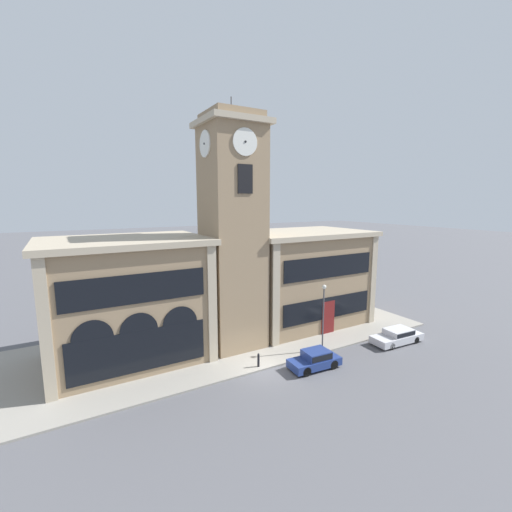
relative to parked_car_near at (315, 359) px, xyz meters
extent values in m
plane|color=#56565B|center=(-3.49, 1.59, -0.73)|extent=(300.00, 300.00, 0.00)
cube|color=gray|center=(-3.49, 8.37, -0.66)|extent=(38.27, 13.56, 0.15)
cube|color=#937A5B|center=(-3.49, 6.95, 8.55)|extent=(4.53, 4.53, 18.57)
cube|color=tan|center=(-3.49, 6.95, 18.06)|extent=(5.23, 5.23, 0.45)
cube|color=#937A5B|center=(-3.49, 6.95, 18.58)|extent=(4.16, 4.16, 0.60)
cylinder|color=#4C4C51|center=(-3.49, 6.95, 19.48)|extent=(0.10, 0.10, 1.20)
cylinder|color=silver|center=(-3.49, 4.63, 16.30)|extent=(2.06, 0.10, 2.06)
cylinder|color=black|center=(-3.49, 4.56, 16.30)|extent=(0.16, 0.04, 0.16)
cylinder|color=silver|center=(-5.80, 6.95, 16.30)|extent=(0.10, 2.06, 2.06)
cylinder|color=black|center=(-5.87, 6.95, 16.30)|extent=(0.04, 0.16, 0.16)
cube|color=black|center=(-3.49, 4.64, 13.57)|extent=(1.27, 0.10, 2.20)
cube|color=#937A5B|center=(-11.89, 8.91, 3.94)|extent=(11.68, 8.46, 9.35)
cube|color=tan|center=(-11.89, 8.91, 8.84)|extent=(12.38, 9.16, 0.45)
cube|color=tan|center=(-17.38, 4.62, 3.94)|extent=(0.70, 0.16, 9.35)
cube|color=tan|center=(-6.40, 4.62, 3.94)|extent=(0.70, 0.16, 9.35)
cube|color=black|center=(-11.89, 4.64, 5.99)|extent=(9.58, 0.10, 2.06)
cube|color=black|center=(-11.89, 4.64, 1.51)|extent=(9.35, 0.10, 2.99)
cylinder|color=black|center=(-14.81, 4.63, 3.00)|extent=(2.57, 0.06, 2.57)
cylinder|color=black|center=(-11.89, 4.63, 3.00)|extent=(2.57, 0.06, 2.57)
cylinder|color=black|center=(-8.97, 4.63, 3.00)|extent=(2.57, 0.06, 2.57)
cube|color=#937A5B|center=(5.36, 8.91, 3.85)|extent=(12.57, 8.46, 9.16)
cube|color=tan|center=(5.36, 8.91, 8.65)|extent=(13.27, 9.16, 0.45)
cube|color=tan|center=(-0.57, 4.62, 3.85)|extent=(0.70, 0.16, 9.16)
cube|color=tan|center=(11.30, 4.62, 3.85)|extent=(0.70, 0.16, 9.16)
cube|color=black|center=(5.36, 4.64, 5.86)|extent=(10.31, 0.10, 2.02)
cube|color=maroon|center=(5.36, 4.63, 0.91)|extent=(1.50, 0.12, 3.30)
cube|color=black|center=(5.36, 4.64, 1.90)|extent=(10.31, 0.10, 2.05)
cube|color=navy|center=(-0.06, 0.00, -0.23)|extent=(4.10, 1.96, 0.61)
cube|color=navy|center=(0.10, -0.01, 0.37)|extent=(2.01, 1.66, 0.60)
cube|color=black|center=(0.10, -0.01, 0.37)|extent=(1.94, 1.69, 0.45)
cylinder|color=black|center=(-1.35, -0.67, -0.37)|extent=(0.73, 0.26, 0.72)
cylinder|color=black|center=(-1.26, 0.83, -0.37)|extent=(0.73, 0.26, 0.72)
cylinder|color=black|center=(1.13, -0.82, -0.37)|extent=(0.73, 0.26, 0.72)
cylinder|color=black|center=(1.22, 0.68, -0.37)|extent=(0.73, 0.26, 0.72)
cube|color=silver|center=(9.39, 0.00, -0.25)|extent=(4.98, 2.16, 0.63)
cube|color=silver|center=(9.58, -0.01, 0.31)|extent=(2.44, 1.82, 0.50)
cube|color=black|center=(9.58, -0.01, 0.31)|extent=(2.35, 1.85, 0.38)
cylinder|color=black|center=(7.83, -0.73, -0.43)|extent=(0.63, 0.26, 0.62)
cylinder|color=black|center=(7.93, 0.92, -0.43)|extent=(0.63, 0.26, 0.62)
cylinder|color=black|center=(10.85, -0.91, -0.43)|extent=(0.63, 0.26, 0.62)
cylinder|color=black|center=(10.95, 0.73, -0.43)|extent=(0.63, 0.26, 0.62)
cylinder|color=#4C4C51|center=(2.35, 1.90, 2.08)|extent=(0.12, 0.12, 5.33)
sphere|color=silver|center=(2.35, 1.90, 4.93)|extent=(0.36, 0.36, 0.36)
cylinder|color=black|center=(-3.77, 2.11, -0.13)|extent=(0.18, 0.18, 0.90)
sphere|color=black|center=(-3.77, 2.11, 0.40)|extent=(0.16, 0.16, 0.16)
camera|label=1|loc=(-16.11, -18.97, 11.87)|focal=24.00mm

